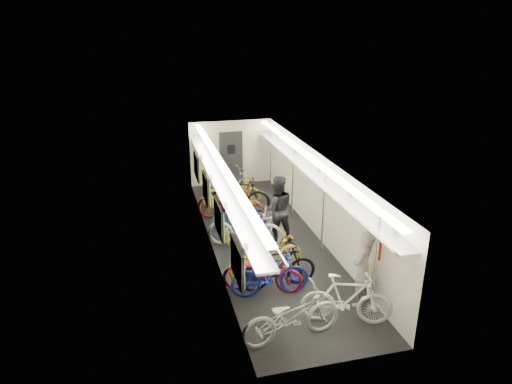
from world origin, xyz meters
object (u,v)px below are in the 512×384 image
bicycle_1 (270,274)px  backpack (383,250)px  passenger_near (363,269)px  passenger_mid (277,209)px  bicycle_0 (292,316)px

bicycle_1 → backpack: (2.19, -0.86, 0.75)m
passenger_near → passenger_mid: (-0.88, 3.39, 0.08)m
passenger_near → passenger_mid: size_ratio=0.91×
bicycle_0 → backpack: (2.21, 0.70, 0.75)m
bicycle_0 → passenger_mid: size_ratio=1.06×
bicycle_1 → passenger_near: passenger_near is taller
bicycle_1 → passenger_near: 2.00m
passenger_mid → backpack: (1.27, -3.45, 0.33)m
bicycle_0 → passenger_near: passenger_near is taller
bicycle_0 → backpack: backpack is taller
passenger_near → passenger_mid: passenger_mid is taller
passenger_near → backpack: passenger_near is taller
bicycle_0 → passenger_mid: (0.93, 4.15, 0.42)m
bicycle_0 → passenger_near: bearing=-75.1°
bicycle_0 → passenger_near: (1.81, 0.76, 0.34)m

